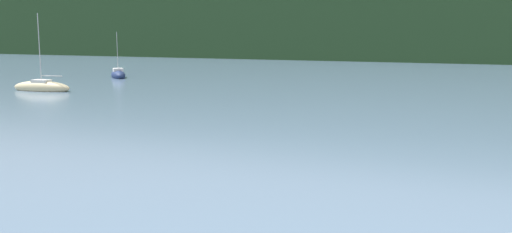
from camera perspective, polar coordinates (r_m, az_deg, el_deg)
name	(u,v)px	position (r m, az deg, el deg)	size (l,w,h in m)	color
wooded_hillside	(493,19)	(132.02, 23.36, 9.23)	(352.00, 67.85, 43.06)	#264223
sailboat_far_6	(118,75)	(61.74, -14.12, 4.22)	(4.11, 4.12, 5.22)	navy
sailboat_far_9	(42,87)	(49.21, -21.37, 2.84)	(5.56, 2.11, 6.71)	#CCBC8E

